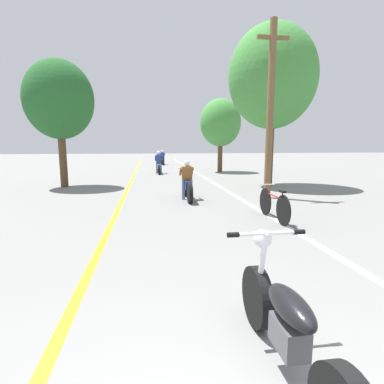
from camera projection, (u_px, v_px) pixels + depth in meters
lane_stripe_center at (129, 185)px, 13.89m from camera, size 0.14×48.00×0.01m
lane_stripe_edge at (214, 183)px, 14.46m from camera, size 0.14×48.00×0.01m
utility_pole at (270, 109)px, 10.15m from camera, size 1.10×0.24×5.93m
roadside_tree_right_near at (273, 77)px, 12.88m from camera, size 3.84×3.46×6.95m
roadside_tree_right_far at (220, 123)px, 19.88m from camera, size 2.72×2.45×4.86m
roadside_tree_left at (59, 100)px, 12.70m from camera, size 2.89×2.60×5.41m
motorcycle_foreground at (287, 326)px, 2.42m from camera, size 0.76×2.06×1.08m
motorcycle_rider_lead at (187, 184)px, 10.23m from camera, size 0.50×2.13×1.35m
motorcycle_rider_mid at (159, 165)px, 19.17m from camera, size 0.50×1.98×1.46m
motorcycle_rider_far at (162, 159)px, 27.58m from camera, size 0.50×2.02×1.34m
bicycle_parked at (274, 205)px, 7.45m from camera, size 0.44×1.81×0.84m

